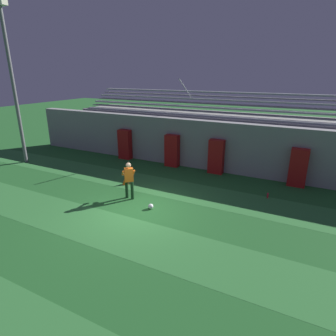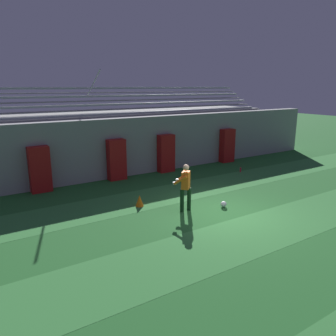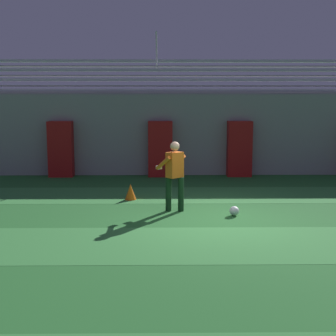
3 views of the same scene
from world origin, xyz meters
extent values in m
plane|color=#236028|center=(0.00, 0.00, 0.00)|extent=(80.00, 80.00, 0.00)
cube|color=#337A38|center=(0.00, -1.58, 0.00)|extent=(28.00, 2.21, 0.01)
cube|color=#337A38|center=(0.00, 2.83, 0.00)|extent=(28.00, 2.21, 0.01)
cube|color=gray|center=(0.00, 6.50, 1.40)|extent=(24.00, 0.60, 2.80)
cube|color=maroon|center=(-1.36, 5.95, 0.95)|extent=(0.82, 0.44, 1.90)
cube|color=maroon|center=(1.36, 5.95, 0.95)|extent=(0.82, 0.44, 1.90)
cube|color=maroon|center=(-4.75, 5.95, 0.95)|extent=(0.82, 0.44, 1.90)
cube|color=maroon|center=(5.50, 5.95, 0.95)|extent=(0.82, 0.44, 1.90)
cube|color=gray|center=(0.00, 8.50, 1.45)|extent=(18.00, 3.20, 2.90)
cube|color=#A8AAB2|center=(0.00, 7.25, 2.95)|extent=(17.10, 0.36, 0.10)
cube|color=gray|center=(0.00, 7.05, 2.72)|extent=(17.10, 0.60, 0.04)
cube|color=#A8AAB2|center=(0.00, 7.95, 3.35)|extent=(17.10, 0.36, 0.10)
cube|color=gray|center=(0.00, 7.75, 3.12)|extent=(17.10, 0.60, 0.04)
cube|color=#A8AAB2|center=(0.00, 8.65, 3.75)|extent=(17.10, 0.36, 0.10)
cube|color=gray|center=(0.00, 8.45, 3.52)|extent=(17.10, 0.60, 0.04)
cube|color=#A8AAB2|center=(0.00, 9.35, 4.15)|extent=(17.10, 0.36, 0.10)
cube|color=gray|center=(0.00, 9.15, 3.92)|extent=(17.10, 0.60, 0.04)
cylinder|color=#A8AAB2|center=(-1.49, 8.05, 4.40)|extent=(0.06, 1.93, 1.25)
cylinder|color=#143319|center=(-1.14, 0.98, 0.41)|extent=(0.20, 0.20, 0.82)
cylinder|color=#143319|center=(-0.85, 0.97, 0.41)|extent=(0.20, 0.20, 0.82)
cube|color=orange|center=(-1.00, 0.97, 1.12)|extent=(0.44, 0.43, 0.60)
sphere|color=tan|center=(-1.00, 0.97, 1.56)|extent=(0.22, 0.22, 0.22)
cylinder|color=orange|center=(-1.27, 0.92, 1.17)|extent=(0.38, 0.42, 0.37)
cylinder|color=orange|center=(-0.91, 1.24, 1.17)|extent=(0.38, 0.42, 0.37)
cube|color=silver|center=(-1.37, 1.10, 1.04)|extent=(0.16, 0.16, 0.08)
cube|color=silver|center=(-1.07, 1.36, 1.04)|extent=(0.16, 0.16, 0.08)
sphere|color=white|center=(0.36, 0.51, 0.11)|extent=(0.22, 0.22, 0.22)
cone|color=orange|center=(-2.14, 2.24, 0.21)|extent=(0.30, 0.30, 0.42)
cylinder|color=red|center=(4.49, 3.81, 0.12)|extent=(0.07, 0.07, 0.24)
camera|label=1|loc=(5.76, -8.44, 5.34)|focal=30.00mm
camera|label=2|loc=(-7.34, -7.76, 4.24)|focal=35.00mm
camera|label=3|loc=(-1.29, -9.94, 2.70)|focal=50.00mm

